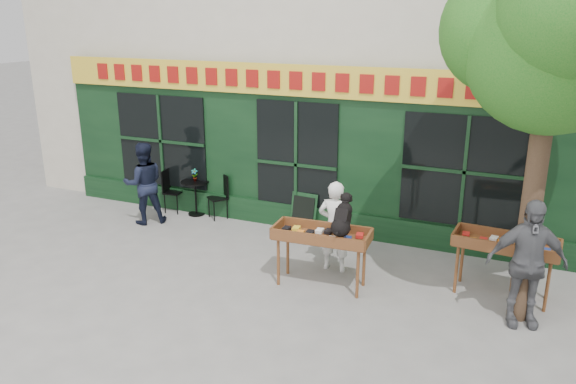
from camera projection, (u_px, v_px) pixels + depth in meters
name	position (u px, v px, depth m)	size (l,w,h in m)	color
ground	(244.00, 273.00, 9.50)	(80.00, 80.00, 0.00)	slate
street_tree	(560.00, 21.00, 6.93)	(3.05, 2.90, 5.60)	#382619
book_cart_center	(322.00, 238.00, 8.85)	(1.53, 0.70, 0.99)	brown
dog	(343.00, 214.00, 8.53)	(0.34, 0.60, 0.60)	black
woman	(335.00, 226.00, 9.43)	(0.58, 0.38, 1.58)	white
book_cart_right	(506.00, 247.00, 8.51)	(1.54, 0.73, 0.99)	brown
man_right	(526.00, 263.00, 7.71)	(1.08, 0.45, 1.85)	#515155
bistro_table	(195.00, 191.00, 12.14)	(0.60, 0.60, 0.76)	black
bistro_chair_left	(170.00, 187.00, 12.34)	(0.41, 0.40, 0.95)	black
bistro_chair_right	(221.00, 193.00, 11.97)	(0.51, 0.51, 0.95)	black
potted_plant	(195.00, 175.00, 12.04)	(0.14, 0.10, 0.27)	gray
man_left	(144.00, 183.00, 11.59)	(0.84, 0.65, 1.72)	black
chalkboard	(303.00, 213.00, 11.22)	(0.57, 0.24, 0.79)	black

